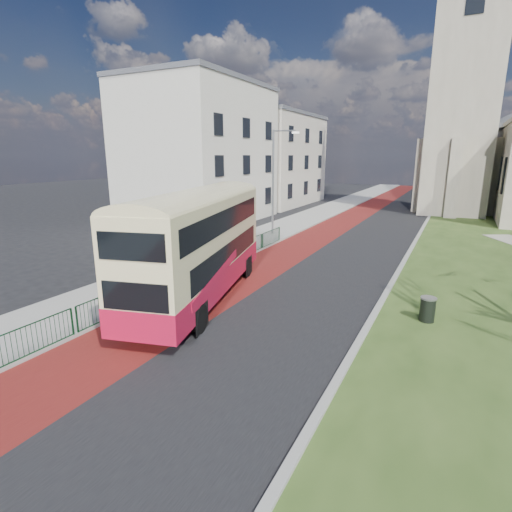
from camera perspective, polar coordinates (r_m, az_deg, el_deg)
The scene contains 12 objects.
ground at distance 15.15m, azimuth -10.75°, elevation -10.37°, with size 160.00×160.00×0.00m, color black.
road_carriageway at distance 32.23m, azimuth 13.62°, elevation 2.64°, with size 9.00×120.00×0.01m, color black.
bus_lane at distance 32.93m, azimuth 9.05°, elevation 3.10°, with size 3.40×120.00×0.01m, color #591414.
pavement_west at distance 34.24m, azimuth 2.99°, elevation 3.78°, with size 4.00×120.00×0.12m, color gray.
kerb_west at distance 33.49m, azimuth 6.12°, elevation 3.49°, with size 0.25×120.00×0.13m, color #999993.
kerb_east at distance 33.48m, azimuth 22.11°, elevation 2.52°, with size 0.25×80.00×0.13m, color #999993.
pedestrian_railing at distance 19.62m, azimuth -10.61°, elevation -2.89°, with size 0.07×24.00×1.12m.
street_block_near at distance 39.84m, azimuth -7.97°, elevation 14.45°, with size 10.30×14.30×13.00m.
street_block_far at distance 53.79m, azimuth 2.05°, elevation 13.67°, with size 10.30×16.30×11.50m.
streetlamp at distance 31.63m, azimuth 2.70°, elevation 11.20°, with size 2.13×0.18×8.00m.
bus at distance 17.45m, azimuth -8.11°, elevation 2.22°, with size 5.22×11.43×4.66m.
litter_bin at distance 16.71m, azimuth 23.30°, elevation -6.99°, with size 0.68×0.68×0.96m.
Camera 1 is at (8.58, -10.82, 6.23)m, focal length 28.00 mm.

